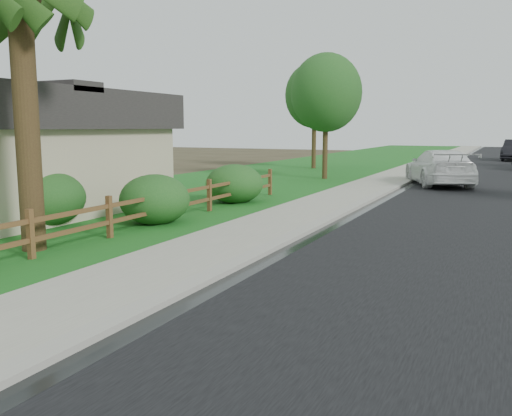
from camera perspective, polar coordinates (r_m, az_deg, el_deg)
The scene contains 15 objects.
ground at distance 7.80m, azimuth -19.99°, elevation -12.67°, with size 120.00×120.00×0.00m, color #37301E.
road at distance 40.12m, azimuth 24.67°, elevation 3.78°, with size 8.00×90.00×0.02m, color black.
curb at distance 40.41m, azimuth 18.70°, elevation 4.21°, with size 0.40×90.00×0.12m, color gray.
wet_gutter at distance 40.37m, azimuth 19.20°, elevation 4.12°, with size 0.50×90.00×0.00m, color black.
sidewalk at distance 40.59m, azimuth 16.88°, elevation 4.29°, with size 2.20×90.00×0.10m, color gray.
grass_strip at distance 40.92m, azimuth 14.24°, elevation 4.40°, with size 1.60×90.00×0.06m, color #185519.
lawn_near at distance 42.26m, azimuth 7.30°, elevation 4.70°, with size 9.00×90.00×0.04m, color #185519.
ranch_fence at distance 14.63m, azimuth -12.12°, elevation -0.08°, with size 0.12×16.92×1.10m.
white_suv at distance 27.46m, azimuth 18.76°, elevation 4.08°, with size 2.36×5.81×1.69m, color white.
boulder at distance 18.08m, azimuth -10.77°, elevation 0.74°, with size 1.09×0.82×0.72m, color brown.
shrub_b at distance 16.18m, azimuth -21.44°, elevation 0.95°, with size 2.27×2.27×1.59m, color #1B4D1B.
shrub_c at distance 15.64m, azimuth -10.62°, elevation 0.88°, with size 1.99×1.99×1.44m, color #1B4D1B.
shrub_d at distance 19.73m, azimuth -2.28°, elevation 2.55°, with size 2.10×2.10×1.43m, color #1B4D1B.
tree_near_left at distance 29.16m, azimuth 7.40°, elevation 11.93°, with size 3.73×3.73×6.61m.
tree_mid_left at distance 36.72m, azimuth 6.19°, elevation 11.70°, with size 3.93×3.93×7.03m.
Camera 1 is at (5.30, -5.02, 2.74)m, focal length 38.00 mm.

